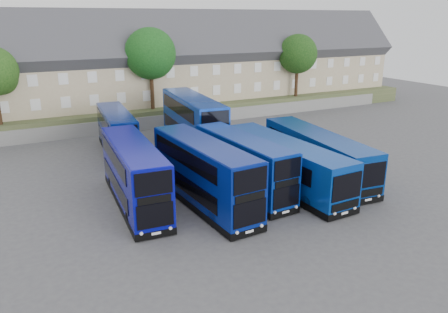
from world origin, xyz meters
TOP-DOWN VIEW (x-y plane):
  - ground at (0.00, 0.00)m, footprint 120.00×120.00m
  - retaining_wall at (0.00, 24.00)m, footprint 70.00×0.40m
  - earth_bank at (0.00, 34.00)m, footprint 80.00×20.00m
  - terrace_row at (6.00, 30.00)m, footprint 66.00×10.40m
  - dd_front_left at (-6.39, 4.11)m, footprint 3.22×10.91m
  - dd_front_mid at (-2.25, 2.00)m, footprint 3.19×11.15m
  - dd_front_right at (1.19, 2.86)m, footprint 2.91×10.36m
  - dd_rear_left at (-4.55, 16.15)m, footprint 3.25×10.28m
  - dd_rear_right at (2.73, 15.37)m, footprint 3.93×12.49m
  - coach_east_a at (4.44, 2.33)m, footprint 3.18×12.92m
  - coach_east_b at (8.17, 3.15)m, footprint 3.86×12.93m
  - tree_mid at (2.15, 25.60)m, footprint 5.76×5.76m
  - tree_east at (22.15, 25.10)m, footprint 5.12×5.12m
  - tree_far at (28.15, 32.10)m, footprint 5.44×5.44m

SIDE VIEW (x-z plane):
  - ground at x=0.00m, z-range 0.00..0.00m
  - retaining_wall at x=0.00m, z-range 0.00..1.50m
  - earth_bank at x=0.00m, z-range 0.00..2.00m
  - coach_east_b at x=8.17m, z-range -0.03..3.45m
  - coach_east_a at x=4.44m, z-range -0.03..3.47m
  - dd_rear_left at x=-4.55m, z-range -0.04..3.98m
  - dd_front_right at x=1.19m, z-range -0.04..4.03m
  - dd_front_left at x=-6.39m, z-range -0.04..4.24m
  - dd_front_mid at x=-2.25m, z-range -0.04..4.34m
  - dd_rear_right at x=2.73m, z-range -0.04..4.85m
  - terrace_row at x=6.00m, z-range 1.00..12.20m
  - tree_east at x=22.15m, z-range 3.31..11.47m
  - tree_far at x=28.15m, z-range 3.39..12.06m
  - tree_mid at x=2.15m, z-range 3.48..12.66m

